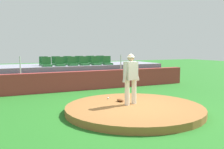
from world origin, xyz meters
TOP-DOWN VIEW (x-y plane):
  - ground_plane at (0.00, 0.00)m, footprint 60.00×60.00m
  - pitchers_mound at (0.00, 0.00)m, footprint 4.70×4.70m
  - pitcher at (-0.01, 0.24)m, footprint 0.81×0.40m
  - baseball at (-0.35, 1.40)m, footprint 0.07×0.07m
  - fielding_glove at (-0.14, 0.78)m, footprint 0.30×0.35m
  - brick_barrier at (0.00, 5.11)m, footprint 12.29×0.40m
  - fence_post_left at (-3.17, 5.11)m, footprint 0.06×0.06m
  - fence_post_right at (2.11, 5.11)m, footprint 0.06×0.06m
  - bleacher_platform at (0.00, 7.27)m, footprint 10.54×3.20m
  - stadium_chair_0 at (-1.74, 6.18)m, footprint 0.48×0.44m
  - stadium_chair_1 at (-1.03, 6.21)m, footprint 0.48×0.44m
  - stadium_chair_2 at (-0.33, 6.22)m, footprint 0.48×0.44m
  - stadium_chair_3 at (0.35, 6.21)m, footprint 0.48×0.44m
  - stadium_chair_4 at (1.06, 6.20)m, footprint 0.48×0.44m
  - stadium_chair_5 at (1.77, 6.17)m, footprint 0.48×0.44m
  - stadium_chair_6 at (-1.73, 7.08)m, footprint 0.48×0.44m
  - stadium_chair_7 at (-1.04, 7.07)m, footprint 0.48×0.44m
  - stadium_chair_8 at (-0.36, 7.07)m, footprint 0.48×0.44m
  - stadium_chair_9 at (0.35, 7.07)m, footprint 0.48×0.44m
  - stadium_chair_10 at (1.06, 7.09)m, footprint 0.48×0.44m
  - stadium_chair_11 at (1.72, 7.08)m, footprint 0.48×0.44m

SIDE VIEW (x-z plane):
  - ground_plane at x=0.00m, z-range 0.00..0.00m
  - pitchers_mound at x=0.00m, z-range 0.00..0.23m
  - baseball at x=-0.35m, z-range 0.23..0.30m
  - fielding_glove at x=-0.14m, z-range 0.23..0.34m
  - brick_barrier at x=0.00m, z-range 0.00..0.98m
  - bleacher_platform at x=0.00m, z-range 0.00..1.21m
  - pitcher at x=-0.01m, z-range 0.37..2.15m
  - stadium_chair_0 at x=-1.74m, z-range 1.11..1.61m
  - stadium_chair_1 at x=-1.03m, z-range 1.11..1.61m
  - stadium_chair_2 at x=-0.33m, z-range 1.11..1.61m
  - stadium_chair_3 at x=0.35m, z-range 1.11..1.61m
  - stadium_chair_4 at x=1.06m, z-range 1.11..1.61m
  - stadium_chair_5 at x=1.77m, z-range 1.11..1.61m
  - stadium_chair_6 at x=-1.73m, z-range 1.11..1.61m
  - stadium_chair_7 at x=-1.04m, z-range 1.11..1.61m
  - stadium_chair_8 at x=-0.36m, z-range 1.11..1.61m
  - stadium_chair_9 at x=0.35m, z-range 1.11..1.61m
  - stadium_chair_10 at x=1.06m, z-range 1.11..1.61m
  - stadium_chair_11 at x=1.72m, z-range 1.11..1.61m
  - fence_post_left at x=-3.17m, z-range 0.98..1.80m
  - fence_post_right at x=2.11m, z-range 0.98..1.80m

